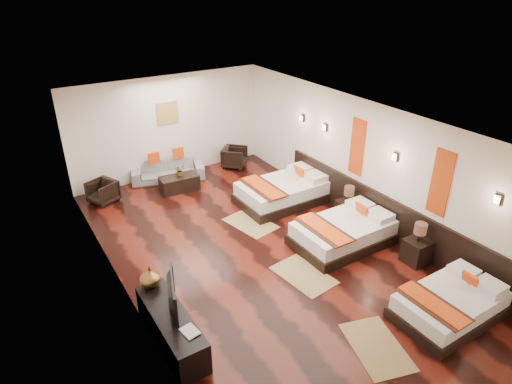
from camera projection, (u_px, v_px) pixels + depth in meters
floor at (262, 254)px, 9.09m from camera, size 5.50×9.50×0.01m
ceiling at (263, 124)px, 7.83m from camera, size 5.50×9.50×0.01m
back_wall at (168, 127)px, 12.05m from camera, size 5.50×0.01×2.80m
left_wall at (121, 234)px, 7.15m from camera, size 0.01×9.50×2.80m
right_wall at (366, 164)px, 9.77m from camera, size 0.01×9.50×2.80m
headboard_panel at (386, 216)px, 9.58m from camera, size 0.08×6.60×0.90m
bed_near at (451, 304)px, 7.37m from camera, size 1.86×1.17×0.71m
bed_mid at (344, 232)px, 9.33m from camera, size 2.12×1.33×0.81m
bed_far at (283, 191)px, 11.01m from camera, size 2.22×1.39×0.85m
nightstand_a at (417, 249)px, 8.71m from camera, size 0.45×0.45×0.89m
nightstand_b at (347, 208)px, 10.21m from camera, size 0.43×0.43×0.86m
jute_mat_near at (377, 347)px, 6.84m from camera, size 1.06×1.36×0.01m
jute_mat_mid at (304, 275)px, 8.44m from camera, size 0.89×1.28×0.01m
jute_mat_far at (250, 223)px, 10.17m from camera, size 0.98×1.33×0.01m
tv_console at (171, 328)px, 6.83m from camera, size 0.50×1.80×0.55m
tv at (168, 295)px, 6.72m from camera, size 0.40×0.89×0.52m
book at (184, 335)px, 6.31m from camera, size 0.25×0.31×0.03m
figurine at (150, 277)px, 7.24m from camera, size 0.38×0.38×0.36m
sofa at (168, 170)px, 12.20m from camera, size 2.11×1.32×0.58m
armchair_left at (103, 192)px, 10.99m from camera, size 0.83×0.82×0.58m
armchair_right at (235, 157)px, 12.97m from camera, size 0.93×0.93×0.61m
coffee_table at (179, 183)px, 11.64m from camera, size 1.03×0.56×0.40m
table_plant at (180, 170)px, 11.54m from camera, size 0.32×0.30×0.29m
orange_panel_a at (441, 183)px, 8.19m from camera, size 0.04×0.40×1.30m
orange_panel_b at (357, 147)px, 9.85m from camera, size 0.04×0.40×1.30m
sconce_near at (498, 199)px, 7.28m from camera, size 0.07×0.12×0.18m
sconce_mid at (395, 157)px, 8.94m from camera, size 0.07×0.12×0.18m
sconce_far at (325, 127)px, 10.60m from camera, size 0.07×0.12×0.18m
sconce_lounge at (302, 118)px, 11.28m from camera, size 0.07×0.12×0.18m
gold_artwork at (167, 113)px, 11.85m from camera, size 0.60×0.04×0.60m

